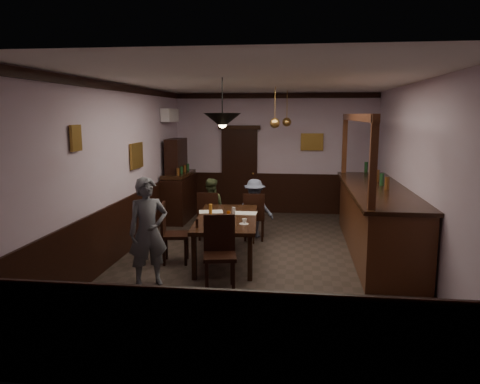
% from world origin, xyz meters
% --- Properties ---
extents(room, '(5.01, 8.01, 3.01)m').
position_xyz_m(room, '(0.00, 0.00, 1.50)').
color(room, '#2D2621').
rests_on(room, ground).
extents(dining_table, '(1.17, 2.27, 0.75)m').
position_xyz_m(dining_table, '(-0.61, -0.04, 0.69)').
color(dining_table, black).
rests_on(dining_table, ground).
extents(chair_far_left, '(0.42, 0.42, 0.97)m').
position_xyz_m(chair_far_left, '(-1.17, 1.19, 0.53)').
color(chair_far_left, black).
rests_on(chair_far_left, ground).
extents(chair_far_right, '(0.43, 0.43, 0.95)m').
position_xyz_m(chair_far_right, '(-0.27, 1.27, 0.52)').
color(chair_far_right, black).
rests_on(chair_far_right, ground).
extents(chair_near, '(0.53, 0.53, 1.05)m').
position_xyz_m(chair_near, '(-0.51, -1.35, 0.57)').
color(chair_near, black).
rests_on(chair_near, ground).
extents(chair_side, '(0.51, 0.51, 1.02)m').
position_xyz_m(chair_side, '(-1.52, -0.32, 0.56)').
color(chair_side, black).
rests_on(chair_side, ground).
extents(person_standing, '(0.69, 0.63, 1.59)m').
position_xyz_m(person_standing, '(-1.56, -1.37, 0.79)').
color(person_standing, '#595C66').
rests_on(person_standing, ground).
extents(person_seated_left, '(0.61, 0.49, 1.20)m').
position_xyz_m(person_seated_left, '(-1.18, 1.47, 0.60)').
color(person_seated_left, '#424E2F').
rests_on(person_seated_left, ground).
extents(person_seated_right, '(0.83, 0.57, 1.19)m').
position_xyz_m(person_seated_right, '(-0.29, 1.54, 0.59)').
color(person_seated_right, slate).
rests_on(person_seated_right, ground).
extents(newspaper_left, '(0.48, 0.38, 0.01)m').
position_xyz_m(newspaper_left, '(-0.95, 0.33, 0.75)').
color(newspaper_left, silver).
rests_on(newspaper_left, dining_table).
extents(newspaper_right, '(0.43, 0.31, 0.01)m').
position_xyz_m(newspaper_right, '(-0.34, 0.28, 0.75)').
color(newspaper_right, silver).
rests_on(newspaper_right, dining_table).
extents(napkin, '(0.16, 0.16, 0.00)m').
position_xyz_m(napkin, '(-0.63, -0.31, 0.75)').
color(napkin, '#E5DB54').
rests_on(napkin, dining_table).
extents(saucer, '(0.15, 0.15, 0.01)m').
position_xyz_m(saucer, '(-0.26, -0.54, 0.76)').
color(saucer, white).
rests_on(saucer, dining_table).
extents(coffee_cup, '(0.09, 0.09, 0.07)m').
position_xyz_m(coffee_cup, '(-0.25, -0.52, 0.80)').
color(coffee_cup, white).
rests_on(coffee_cup, saucer).
extents(pastry_plate, '(0.22, 0.22, 0.01)m').
position_xyz_m(pastry_plate, '(-0.62, -0.60, 0.76)').
color(pastry_plate, white).
rests_on(pastry_plate, dining_table).
extents(pastry_ring_a, '(0.13, 0.13, 0.04)m').
position_xyz_m(pastry_ring_a, '(-0.62, -0.60, 0.79)').
color(pastry_ring_a, '#C68C47').
rests_on(pastry_ring_a, pastry_plate).
extents(pastry_ring_b, '(0.13, 0.13, 0.04)m').
position_xyz_m(pastry_ring_b, '(-0.57, -0.52, 0.79)').
color(pastry_ring_b, '#C68C47').
rests_on(pastry_ring_b, pastry_plate).
extents(soda_can, '(0.07, 0.07, 0.12)m').
position_xyz_m(soda_can, '(-0.57, -0.12, 0.81)').
color(soda_can, orange).
rests_on(soda_can, dining_table).
extents(beer_glass, '(0.06, 0.06, 0.20)m').
position_xyz_m(beer_glass, '(-0.91, 0.04, 0.85)').
color(beer_glass, '#BF721E').
rests_on(beer_glass, dining_table).
extents(water_glass, '(0.06, 0.06, 0.15)m').
position_xyz_m(water_glass, '(-0.51, 0.06, 0.82)').
color(water_glass, silver).
rests_on(water_glass, dining_table).
extents(pepper_mill, '(0.04, 0.04, 0.14)m').
position_xyz_m(pepper_mill, '(-0.95, -0.86, 0.82)').
color(pepper_mill, black).
rests_on(pepper_mill, dining_table).
extents(sideboard, '(0.52, 1.45, 1.91)m').
position_xyz_m(sideboard, '(-2.21, 2.88, 0.77)').
color(sideboard, black).
rests_on(sideboard, ground).
extents(bar_counter, '(1.03, 4.43, 2.48)m').
position_xyz_m(bar_counter, '(1.99, 0.80, 0.63)').
color(bar_counter, '#451F12').
rests_on(bar_counter, ground).
extents(door_back, '(0.90, 0.06, 2.10)m').
position_xyz_m(door_back, '(-0.90, 3.95, 1.05)').
color(door_back, black).
rests_on(door_back, ground).
extents(ac_unit, '(0.20, 0.85, 0.30)m').
position_xyz_m(ac_unit, '(-2.38, 2.90, 2.45)').
color(ac_unit, white).
rests_on(ac_unit, ground).
extents(picture_left_small, '(0.04, 0.28, 0.36)m').
position_xyz_m(picture_left_small, '(-2.46, -1.60, 2.15)').
color(picture_left_small, olive).
rests_on(picture_left_small, ground).
extents(picture_left_large, '(0.04, 0.62, 0.48)m').
position_xyz_m(picture_left_large, '(-2.46, 0.80, 1.70)').
color(picture_left_large, olive).
rests_on(picture_left_large, ground).
extents(picture_back, '(0.55, 0.04, 0.42)m').
position_xyz_m(picture_back, '(0.90, 3.96, 1.80)').
color(picture_back, olive).
rests_on(picture_back, ground).
extents(pendant_iron, '(0.56, 0.56, 0.73)m').
position_xyz_m(pendant_iron, '(-0.54, -0.83, 2.38)').
color(pendant_iron, black).
rests_on(pendant_iron, ground).
extents(pendant_brass_mid, '(0.20, 0.20, 0.81)m').
position_xyz_m(pendant_brass_mid, '(0.10, 1.63, 2.30)').
color(pendant_brass_mid, '#BF8C3F').
rests_on(pendant_brass_mid, ground).
extents(pendant_brass_far, '(0.20, 0.20, 0.81)m').
position_xyz_m(pendant_brass_far, '(0.30, 2.94, 2.30)').
color(pendant_brass_far, '#BF8C3F').
rests_on(pendant_brass_far, ground).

